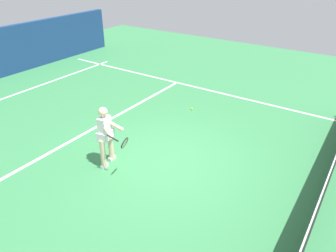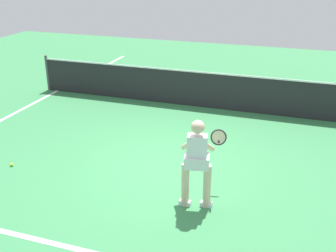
# 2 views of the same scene
# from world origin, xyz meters

# --- Properties ---
(ground_plane) EXTENTS (24.90, 24.90, 0.00)m
(ground_plane) POSITION_xyz_m (0.00, 0.00, 0.00)
(ground_plane) COLOR #38844C
(baseline_marking) EXTENTS (10.54, 0.10, 0.01)m
(baseline_marking) POSITION_xyz_m (0.00, -7.08, 0.00)
(baseline_marking) COLOR white
(baseline_marking) RESTS_ON ground
(service_line_marking) EXTENTS (9.54, 0.10, 0.01)m
(service_line_marking) POSITION_xyz_m (0.00, -2.73, 0.00)
(service_line_marking) COLOR white
(service_line_marking) RESTS_ON ground
(sideline_left_marking) EXTENTS (0.10, 17.16, 0.01)m
(sideline_left_marking) POSITION_xyz_m (-4.77, 0.00, 0.00)
(sideline_left_marking) COLOR white
(sideline_left_marking) RESTS_ON ground
(court_net) EXTENTS (10.22, 0.08, 1.09)m
(court_net) POSITION_xyz_m (0.00, 3.64, 0.51)
(court_net) COLOR #4C4C51
(court_net) RESTS_ON ground
(tennis_player) EXTENTS (0.69, 1.04, 1.55)m
(tennis_player) POSITION_xyz_m (0.95, -1.08, 0.85)
(tennis_player) COLOR beige
(tennis_player) RESTS_ON ground
(tennis_ball_near) EXTENTS (0.07, 0.07, 0.07)m
(tennis_ball_near) POSITION_xyz_m (-2.91, -0.93, 0.03)
(tennis_ball_near) COLOR #D1E533
(tennis_ball_near) RESTS_ON ground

